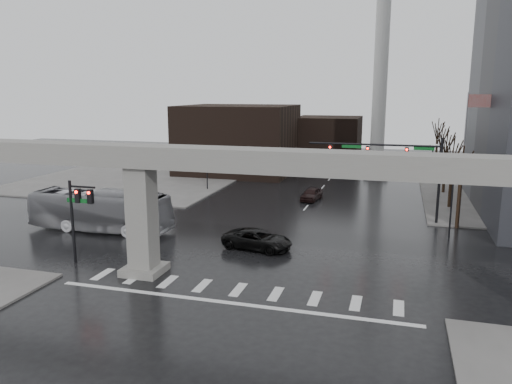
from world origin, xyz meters
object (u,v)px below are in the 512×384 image
signal_mast_arm (397,160)px  city_bus (100,211)px  pickup_truck (257,239)px  far_car (311,194)px

signal_mast_arm → city_bus: 27.21m
signal_mast_arm → city_bus: (-24.81, -10.42, -4.03)m
pickup_truck → city_bus: bearing=95.3°
signal_mast_arm → pickup_truck: (-10.09, -11.62, -5.06)m
signal_mast_arm → city_bus: signal_mast_arm is taller
pickup_truck → far_car: 18.64m
city_bus → far_car: size_ratio=3.09×
signal_mast_arm → city_bus: bearing=-157.2°
pickup_truck → city_bus: 14.80m
signal_mast_arm → pickup_truck: bearing=-131.0°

